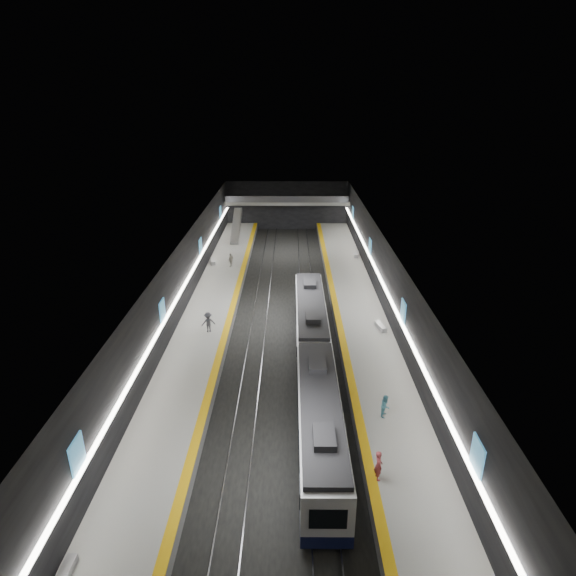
{
  "coord_description": "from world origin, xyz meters",
  "views": [
    {
      "loc": [
        0.68,
        -43.91,
        21.36
      ],
      "look_at": [
        0.37,
        3.16,
        2.2
      ],
      "focal_mm": 30.0,
      "sensor_mm": 36.0,
      "label": 1
    }
  ],
  "objects_px": {
    "bench_left_near": "(65,573)",
    "passenger_left_b": "(208,322)",
    "passenger_right_b": "(385,406)",
    "passenger_right_a": "(378,465)",
    "bench_right_far": "(357,254)",
    "train": "(314,361)",
    "bench_left_far": "(213,261)",
    "escalator": "(236,226)",
    "passenger_left_a": "(231,260)",
    "bench_right_near": "(381,327)"
  },
  "relations": [
    {
      "from": "bench_left_far",
      "to": "bench_left_near",
      "type": "bearing_deg",
      "value": -102.84
    },
    {
      "from": "train",
      "to": "bench_left_near",
      "type": "bearing_deg",
      "value": -125.16
    },
    {
      "from": "train",
      "to": "passenger_left_b",
      "type": "distance_m",
      "value": 11.73
    },
    {
      "from": "escalator",
      "to": "passenger_right_a",
      "type": "bearing_deg",
      "value": -74.9
    },
    {
      "from": "escalator",
      "to": "passenger_left_b",
      "type": "distance_m",
      "value": 30.63
    },
    {
      "from": "bench_left_near",
      "to": "passenger_left_b",
      "type": "xyz_separation_m",
      "value": [
        2.66,
        24.12,
        0.75
      ]
    },
    {
      "from": "passenger_right_a",
      "to": "passenger_left_b",
      "type": "bearing_deg",
      "value": 27.1
    },
    {
      "from": "train",
      "to": "passenger_right_b",
      "type": "xyz_separation_m",
      "value": [
        4.58,
        -5.2,
        -0.4
      ]
    },
    {
      "from": "train",
      "to": "passenger_right_b",
      "type": "distance_m",
      "value": 6.94
    },
    {
      "from": "escalator",
      "to": "passenger_right_b",
      "type": "height_order",
      "value": "escalator"
    },
    {
      "from": "bench_left_near",
      "to": "passenger_left_a",
      "type": "bearing_deg",
      "value": 86.94
    },
    {
      "from": "passenger_right_b",
      "to": "passenger_left_b",
      "type": "height_order",
      "value": "passenger_left_b"
    },
    {
      "from": "train",
      "to": "passenger_right_a",
      "type": "bearing_deg",
      "value": -74.06
    },
    {
      "from": "bench_right_near",
      "to": "passenger_right_b",
      "type": "relative_size",
      "value": 1.12
    },
    {
      "from": "bench_left_far",
      "to": "bench_right_near",
      "type": "relative_size",
      "value": 1.1
    },
    {
      "from": "bench_right_far",
      "to": "passenger_right_b",
      "type": "bearing_deg",
      "value": -83.39
    },
    {
      "from": "passenger_right_b",
      "to": "passenger_left_a",
      "type": "distance_m",
      "value": 33.16
    },
    {
      "from": "bench_left_near",
      "to": "bench_right_far",
      "type": "relative_size",
      "value": 0.9
    },
    {
      "from": "bench_left_near",
      "to": "bench_left_far",
      "type": "xyz_separation_m",
      "value": [
        0.1,
        43.27,
        0.03
      ]
    },
    {
      "from": "passenger_left_a",
      "to": "passenger_left_b",
      "type": "bearing_deg",
      "value": 24.82
    },
    {
      "from": "bench_right_near",
      "to": "passenger_right_b",
      "type": "xyz_separation_m",
      "value": [
        -1.95,
        -13.01,
        0.58
      ]
    },
    {
      "from": "train",
      "to": "bench_right_near",
      "type": "bearing_deg",
      "value": 50.09
    },
    {
      "from": "bench_left_near",
      "to": "bench_left_far",
      "type": "relative_size",
      "value": 0.88
    },
    {
      "from": "passenger_right_a",
      "to": "bench_left_near",
      "type": "bearing_deg",
      "value": 104.35
    },
    {
      "from": "passenger_right_b",
      "to": "bench_left_near",
      "type": "bearing_deg",
      "value": 149.71
    },
    {
      "from": "bench_left_near",
      "to": "passenger_left_b",
      "type": "bearing_deg",
      "value": 84.25
    },
    {
      "from": "escalator",
      "to": "bench_left_far",
      "type": "xyz_separation_m",
      "value": [
        -1.9,
        -11.46,
        -1.66
      ]
    },
    {
      "from": "train",
      "to": "passenger_left_b",
      "type": "bearing_deg",
      "value": 142.83
    },
    {
      "from": "escalator",
      "to": "passenger_right_a",
      "type": "xyz_separation_m",
      "value": [
        13.13,
        -48.64,
        -0.96
      ]
    },
    {
      "from": "bench_left_far",
      "to": "passenger_right_a",
      "type": "xyz_separation_m",
      "value": [
        15.03,
        -37.18,
        0.7
      ]
    },
    {
      "from": "train",
      "to": "bench_left_near",
      "type": "height_order",
      "value": "train"
    },
    {
      "from": "escalator",
      "to": "passenger_left_a",
      "type": "relative_size",
      "value": 4.51
    },
    {
      "from": "bench_left_far",
      "to": "passenger_left_a",
      "type": "distance_m",
      "value": 2.94
    },
    {
      "from": "train",
      "to": "passenger_left_a",
      "type": "distance_m",
      "value": 26.6
    },
    {
      "from": "train",
      "to": "bench_left_far",
      "type": "xyz_separation_m",
      "value": [
        -11.9,
        26.23,
        -0.95
      ]
    },
    {
      "from": "train",
      "to": "bench_left_near",
      "type": "xyz_separation_m",
      "value": [
        -12.0,
        -17.04,
        -0.98
      ]
    },
    {
      "from": "bench_left_near",
      "to": "passenger_right_b",
      "type": "xyz_separation_m",
      "value": [
        16.58,
        11.84,
        0.59
      ]
    },
    {
      "from": "bench_left_far",
      "to": "escalator",
      "type": "bearing_deg",
      "value": 67.86
    },
    {
      "from": "escalator",
      "to": "bench_right_near",
      "type": "xyz_separation_m",
      "value": [
        16.53,
        -29.88,
        -1.68
      ]
    },
    {
      "from": "passenger_right_a",
      "to": "bench_right_far",
      "type": "bearing_deg",
      "value": -13.08
    },
    {
      "from": "bench_right_far",
      "to": "passenger_left_a",
      "type": "height_order",
      "value": "passenger_left_a"
    },
    {
      "from": "passenger_left_a",
      "to": "train",
      "type": "bearing_deg",
      "value": 45.36
    },
    {
      "from": "passenger_right_b",
      "to": "passenger_left_a",
      "type": "xyz_separation_m",
      "value": [
        -13.94,
        30.09,
        0.09
      ]
    },
    {
      "from": "bench_left_near",
      "to": "bench_right_far",
      "type": "bearing_deg",
      "value": 68.2
    },
    {
      "from": "passenger_left_b",
      "to": "passenger_left_a",
      "type": "bearing_deg",
      "value": -110.32
    },
    {
      "from": "train",
      "to": "bench_right_far",
      "type": "xyz_separation_m",
      "value": [
        7.0,
        29.21,
        -0.96
      ]
    },
    {
      "from": "train",
      "to": "escalator",
      "type": "height_order",
      "value": "escalator"
    },
    {
      "from": "escalator",
      "to": "bench_left_far",
      "type": "distance_m",
      "value": 11.74
    },
    {
      "from": "passenger_right_a",
      "to": "passenger_right_b",
      "type": "relative_size",
      "value": 1.18
    },
    {
      "from": "escalator",
      "to": "bench_right_far",
      "type": "xyz_separation_m",
      "value": [
        17.0,
        -8.48,
        -1.66
      ]
    }
  ]
}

